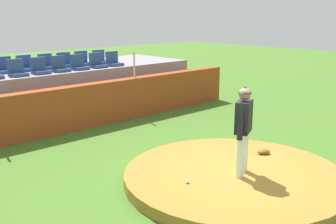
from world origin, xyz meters
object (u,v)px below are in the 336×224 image
(stadium_chair_5, at_px, (97,63))
(stadium_chair_12, at_px, (83,61))
(stadium_chair_4, at_px, (79,65))
(stadium_chair_10, at_px, (47,64))
(stadium_chair_9, at_px, (25,66))
(fielding_glove, at_px, (264,152))
(stadium_chair_3, at_px, (60,67))
(stadium_chair_8, at_px, (5,68))
(pitcher, at_px, (243,124))
(stadium_chair_1, at_px, (17,71))
(stadium_chair_2, at_px, (40,69))
(stadium_chair_11, at_px, (65,63))
(stadium_chair_13, at_px, (100,59))
(stadium_chair_6, at_px, (114,61))
(baseball, at_px, (188,181))

(stadium_chair_5, distance_m, stadium_chair_12, 0.91)
(stadium_chair_4, bearing_deg, stadium_chair_10, -51.45)
(stadium_chair_9, bearing_deg, stadium_chair_10, 176.82)
(fielding_glove, xyz_separation_m, stadium_chair_3, (-1.35, 6.83, 1.44))
(stadium_chair_4, bearing_deg, fielding_glove, 95.50)
(stadium_chair_3, distance_m, stadium_chair_8, 1.66)
(stadium_chair_12, bearing_deg, pitcher, 80.29)
(stadium_chair_5, bearing_deg, pitcher, 78.98)
(stadium_chair_9, bearing_deg, stadium_chair_1, 53.94)
(stadium_chair_2, relative_size, stadium_chair_11, 1.00)
(stadium_chair_4, bearing_deg, stadium_chair_13, -148.64)
(stadium_chair_13, bearing_deg, stadium_chair_4, 31.36)
(stadium_chair_10, bearing_deg, stadium_chair_6, 157.98)
(stadium_chair_8, height_order, stadium_chair_9, same)
(fielding_glove, bearing_deg, stadium_chair_9, 135.65)
(fielding_glove, relative_size, stadium_chair_4, 0.60)
(fielding_glove, distance_m, stadium_chair_1, 7.49)
(stadium_chair_1, distance_m, stadium_chair_9, 1.14)
(pitcher, bearing_deg, stadium_chair_1, 76.19)
(fielding_glove, height_order, stadium_chair_2, stadium_chair_2)
(stadium_chair_3, relative_size, stadium_chair_12, 1.00)
(stadium_chair_1, relative_size, stadium_chair_13, 1.00)
(stadium_chair_4, bearing_deg, stadium_chair_3, -0.92)
(pitcher, height_order, stadium_chair_4, stadium_chair_4)
(stadium_chair_5, distance_m, stadium_chair_10, 1.67)
(stadium_chair_3, bearing_deg, fielding_glove, 101.16)
(stadium_chair_5, xyz_separation_m, stadium_chair_9, (-2.14, 0.91, 0.00))
(stadium_chair_1, height_order, stadium_chair_13, same)
(stadium_chair_9, relative_size, stadium_chair_12, 1.00)
(stadium_chair_3, height_order, stadium_chair_12, same)
(stadium_chair_3, relative_size, stadium_chair_8, 1.00)
(stadium_chair_13, bearing_deg, stadium_chair_1, 13.92)
(stadium_chair_6, bearing_deg, stadium_chair_11, -30.81)
(stadium_chair_4, height_order, stadium_chair_9, same)
(stadium_chair_4, bearing_deg, stadium_chair_12, -127.82)
(stadium_chair_6, height_order, stadium_chair_11, same)
(stadium_chair_2, xyz_separation_m, stadium_chair_3, (0.68, 0.01, 0.00))
(stadium_chair_8, relative_size, stadium_chair_13, 1.00)
(fielding_glove, height_order, stadium_chair_10, stadium_chair_10)
(stadium_chair_1, relative_size, stadium_chair_9, 1.00)
(baseball, height_order, stadium_chair_9, stadium_chair_9)
(stadium_chair_2, relative_size, stadium_chair_9, 1.00)
(baseball, bearing_deg, stadium_chair_6, 64.55)
(pitcher, distance_m, baseball, 1.57)
(stadium_chair_4, distance_m, stadium_chair_5, 0.73)
(stadium_chair_1, xyz_separation_m, stadium_chair_2, (0.71, 0.01, 0.00))
(fielding_glove, height_order, stadium_chair_8, stadium_chair_8)
(stadium_chair_2, distance_m, stadium_chair_6, 2.79)
(stadium_chair_8, distance_m, stadium_chair_10, 1.38)
(stadium_chair_1, xyz_separation_m, stadium_chair_9, (0.67, 0.92, 0.00))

